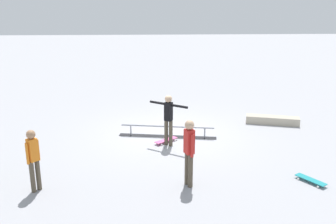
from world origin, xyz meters
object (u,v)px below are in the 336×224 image
(grind_rail, at_px, (167,132))
(skate_ledge, at_px, (272,120))
(skater_main, at_px, (168,117))
(bystander_orange_shirt, at_px, (33,157))
(skateboard_main, at_px, (166,140))
(loose_skateboard_teal, at_px, (311,180))
(bystander_red_shirt, at_px, (189,149))

(grind_rail, xyz_separation_m, skate_ledge, (-3.80, -1.14, -0.02))
(skater_main, relative_size, bystander_orange_shirt, 1.04)
(grind_rail, xyz_separation_m, skateboard_main, (0.06, 0.50, -0.09))
(grind_rail, distance_m, loose_skateboard_teal, 4.80)
(bystander_red_shirt, bearing_deg, loose_skateboard_teal, 67.99)
(grind_rail, distance_m, skate_ledge, 3.97)
(skate_ledge, relative_size, skater_main, 1.16)
(skateboard_main, relative_size, bystander_red_shirt, 0.44)
(grind_rail, distance_m, bystander_red_shirt, 3.47)
(grind_rail, height_order, skater_main, skater_main)
(loose_skateboard_teal, bearing_deg, skater_main, -162.72)
(skater_main, height_order, bystander_orange_shirt, skater_main)
(bystander_orange_shirt, bearing_deg, loose_skateboard_teal, -47.03)
(grind_rail, height_order, skate_ledge, grind_rail)
(skate_ledge, bearing_deg, skateboard_main, 23.01)
(skate_ledge, height_order, loose_skateboard_teal, skate_ledge)
(bystander_red_shirt, xyz_separation_m, loose_skateboard_teal, (-3.06, -0.02, -0.88))
(grind_rail, xyz_separation_m, loose_skateboard_teal, (-3.45, 3.33, -0.09))
(skater_main, xyz_separation_m, loose_skateboard_teal, (-3.45, 2.59, -0.85))
(grind_rail, height_order, skateboard_main, grind_rail)
(skate_ledge, distance_m, skateboard_main, 4.20)
(grind_rail, xyz_separation_m, skater_main, (-0.00, 0.74, 0.77))
(grind_rail, distance_m, skateboard_main, 0.51)
(skater_main, height_order, loose_skateboard_teal, skater_main)
(skateboard_main, distance_m, bystander_orange_shirt, 4.44)
(bystander_red_shirt, distance_m, loose_skateboard_teal, 3.18)
(skate_ledge, xyz_separation_m, bystander_red_shirt, (3.41, 4.50, 0.82))
(bystander_red_shirt, bearing_deg, bystander_orange_shirt, -110.45)
(loose_skateboard_teal, bearing_deg, bystander_orange_shirt, -124.51)
(skateboard_main, height_order, loose_skateboard_teal, same)
(skate_ledge, bearing_deg, bystander_orange_shirt, 33.16)
(grind_rail, distance_m, skater_main, 1.06)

